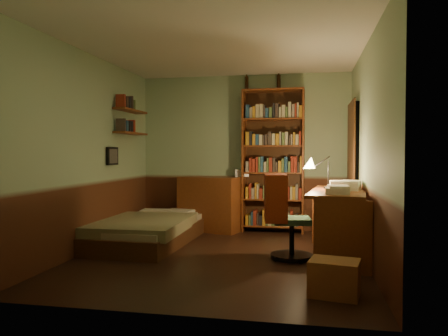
% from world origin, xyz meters
% --- Properties ---
extents(floor, '(3.50, 4.00, 0.02)m').
position_xyz_m(floor, '(0.00, 0.00, -0.01)').
color(floor, black).
rests_on(floor, ground).
extents(ceiling, '(3.50, 4.00, 0.02)m').
position_xyz_m(ceiling, '(0.00, 0.00, 2.61)').
color(ceiling, silver).
rests_on(ceiling, wall_back).
extents(wall_back, '(3.50, 0.02, 2.60)m').
position_xyz_m(wall_back, '(0.00, 2.01, 1.30)').
color(wall_back, '#95B590').
rests_on(wall_back, ground).
extents(wall_left, '(0.02, 4.00, 2.60)m').
position_xyz_m(wall_left, '(-1.76, 0.00, 1.30)').
color(wall_left, '#95B590').
rests_on(wall_left, ground).
extents(wall_right, '(0.02, 4.00, 2.60)m').
position_xyz_m(wall_right, '(1.76, 0.00, 1.30)').
color(wall_right, '#95B590').
rests_on(wall_right, ground).
extents(wall_front, '(3.50, 0.02, 2.60)m').
position_xyz_m(wall_front, '(0.00, -2.01, 1.30)').
color(wall_front, '#95B590').
rests_on(wall_front, ground).
extents(doorway, '(0.06, 0.90, 2.00)m').
position_xyz_m(doorway, '(1.72, 1.30, 1.00)').
color(doorway, black).
rests_on(doorway, ground).
extents(door_trim, '(0.02, 0.98, 2.08)m').
position_xyz_m(door_trim, '(1.69, 1.30, 1.00)').
color(door_trim, '#432614').
rests_on(door_trim, ground).
extents(bed, '(1.20, 2.14, 0.62)m').
position_xyz_m(bed, '(-1.19, 0.62, 0.31)').
color(bed, '#6B7E4E').
rests_on(bed, ground).
extents(dresser, '(1.11, 0.77, 0.90)m').
position_xyz_m(dresser, '(-0.52, 1.76, 0.45)').
color(dresser, brown).
rests_on(dresser, ground).
extents(mini_stereo, '(0.26, 0.23, 0.12)m').
position_xyz_m(mini_stereo, '(-0.02, 1.89, 0.96)').
color(mini_stereo, '#B2B2B7').
rests_on(mini_stereo, dresser).
extents(bookshelf, '(1.01, 0.34, 2.33)m').
position_xyz_m(bookshelf, '(0.51, 1.85, 1.16)').
color(bookshelf, brown).
rests_on(bookshelf, ground).
extents(bottle_left, '(0.08, 0.08, 0.24)m').
position_xyz_m(bottle_left, '(0.05, 1.96, 2.45)').
color(bottle_left, black).
rests_on(bottle_left, bookshelf).
extents(bottle_right, '(0.09, 0.09, 0.25)m').
position_xyz_m(bottle_right, '(0.59, 1.96, 2.45)').
color(bottle_right, black).
rests_on(bottle_right, bookshelf).
extents(desk, '(0.82, 1.62, 0.83)m').
position_xyz_m(desk, '(1.44, 0.26, 0.42)').
color(desk, brown).
rests_on(desk, ground).
extents(paper_stack, '(0.28, 0.34, 0.12)m').
position_xyz_m(paper_stack, '(1.59, 0.30, 0.89)').
color(paper_stack, silver).
rests_on(paper_stack, desk).
extents(desk_lamp, '(0.19, 0.19, 0.52)m').
position_xyz_m(desk_lamp, '(1.33, 0.51, 1.09)').
color(desk_lamp, black).
rests_on(desk_lamp, desk).
extents(office_chair, '(0.60, 0.55, 1.09)m').
position_xyz_m(office_chair, '(0.88, 0.07, 0.55)').
color(office_chair, '#31583C').
rests_on(office_chair, ground).
extents(red_jacket, '(0.35, 0.52, 0.57)m').
position_xyz_m(red_jacket, '(0.71, -0.10, 1.38)').
color(red_jacket, '#AA381C').
rests_on(red_jacket, office_chair).
extents(wall_shelf_lower, '(0.20, 0.90, 0.03)m').
position_xyz_m(wall_shelf_lower, '(-1.64, 1.10, 1.60)').
color(wall_shelf_lower, brown).
rests_on(wall_shelf_lower, wall_left).
extents(wall_shelf_upper, '(0.20, 0.90, 0.03)m').
position_xyz_m(wall_shelf_upper, '(-1.64, 1.10, 1.95)').
color(wall_shelf_upper, brown).
rests_on(wall_shelf_upper, wall_left).
extents(framed_picture, '(0.04, 0.32, 0.26)m').
position_xyz_m(framed_picture, '(-1.72, 0.60, 1.25)').
color(framed_picture, black).
rests_on(framed_picture, wall_left).
extents(cardboard_box_a, '(0.49, 0.43, 0.33)m').
position_xyz_m(cardboard_box_a, '(1.31, -1.26, 0.16)').
color(cardboard_box_a, '#99673C').
rests_on(cardboard_box_a, ground).
extents(cardboard_box_b, '(0.35, 0.32, 0.21)m').
position_xyz_m(cardboard_box_b, '(1.30, -1.30, 0.10)').
color(cardboard_box_b, '#99673C').
rests_on(cardboard_box_b, ground).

